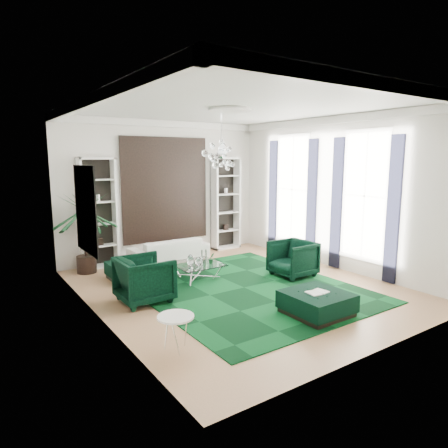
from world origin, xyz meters
TOP-DOWN VIEW (x-y plane):
  - floor at (0.00, 0.00)m, footprint 6.00×7.00m
  - ceiling at (0.00, 0.00)m, footprint 6.00×7.00m
  - wall_back at (0.00, 3.51)m, footprint 6.00×0.02m
  - wall_front at (0.00, -3.51)m, footprint 6.00×0.02m
  - wall_left at (-3.01, 0.00)m, footprint 0.02×7.00m
  - wall_right at (3.01, 0.00)m, footprint 0.02×7.00m
  - crown_molding at (0.00, 0.00)m, footprint 6.00×7.00m
  - ceiling_medallion at (0.00, 0.30)m, footprint 0.90×0.90m
  - tapestry at (0.00, 3.46)m, footprint 2.50×0.06m
  - shelving_left at (-1.95, 3.31)m, footprint 0.90×0.38m
  - shelving_right at (1.95, 3.31)m, footprint 0.90×0.38m
  - painting at (-2.97, 0.60)m, footprint 0.04×1.30m
  - window_near at (2.99, -0.90)m, footprint 0.03×1.10m
  - curtain_near_a at (2.96, -1.68)m, footprint 0.07×0.30m
  - curtain_near_b at (2.96, -0.12)m, footprint 0.07×0.30m
  - window_far at (2.99, 1.50)m, footprint 0.03×1.10m
  - curtain_far_a at (2.96, 0.72)m, footprint 0.07×0.30m
  - curtain_far_b at (2.96, 2.28)m, footprint 0.07×0.30m
  - rug at (0.06, -0.14)m, footprint 4.20×5.00m
  - sofa at (-0.23, 2.86)m, footprint 2.12×0.83m
  - armchair_left at (-2.01, 0.32)m, footprint 0.99×0.96m
  - armchair_right at (1.57, -0.05)m, footprint 0.93×0.91m
  - coffee_table at (-0.42, 1.04)m, footprint 1.06×1.06m
  - ottoman_side at (-1.74, 1.89)m, footprint 0.89×0.89m
  - ottoman_front at (0.24, -2.05)m, footprint 1.04×1.04m
  - book at (0.24, -2.05)m, footprint 0.39×0.26m
  - side_table at (-2.45, -1.82)m, footprint 0.54×0.54m
  - palm at (-2.40, 2.99)m, footprint 1.59×1.59m
  - chandelier at (-0.07, 0.53)m, footprint 0.79×0.79m
  - table_plant at (-0.15, 0.82)m, footprint 0.14×0.12m

SIDE VIEW (x-z plane):
  - floor at x=0.00m, z-range -0.02..0.00m
  - rug at x=0.06m, z-range 0.00..0.02m
  - coffee_table at x=-0.42m, z-range 0.00..0.36m
  - ottoman_side at x=-1.74m, z-range 0.00..0.39m
  - ottoman_front at x=0.24m, z-range 0.00..0.42m
  - side_table at x=-2.45m, z-range 0.00..0.52m
  - sofa at x=-0.23m, z-range 0.00..0.62m
  - armchair_right at x=1.57m, z-range 0.00..0.85m
  - book at x=0.24m, z-range 0.42..0.44m
  - armchair_left at x=-2.01m, z-range 0.00..0.90m
  - table_plant at x=-0.15m, z-range 0.36..0.62m
  - palm at x=-2.40m, z-range 0.00..2.54m
  - shelving_left at x=-1.95m, z-range 0.00..2.80m
  - shelving_right at x=1.95m, z-range 0.00..2.80m
  - curtain_near_a at x=2.96m, z-range 0.02..3.27m
  - curtain_near_b at x=2.96m, z-range 0.02..3.27m
  - curtain_far_a at x=2.96m, z-range 0.02..3.27m
  - curtain_far_b at x=2.96m, z-range 0.02..3.27m
  - painting at x=-2.97m, z-range 1.05..2.65m
  - wall_back at x=0.00m, z-range 0.00..3.80m
  - wall_front at x=0.00m, z-range 0.00..3.80m
  - wall_left at x=-3.01m, z-range 0.00..3.80m
  - wall_right at x=3.01m, z-range 0.00..3.80m
  - tapestry at x=0.00m, z-range 0.50..3.30m
  - window_near at x=2.99m, z-range 0.45..3.35m
  - window_far at x=2.99m, z-range 0.45..3.35m
  - chandelier at x=-0.07m, z-range 2.49..3.21m
  - crown_molding at x=0.00m, z-range 3.61..3.79m
  - ceiling_medallion at x=0.00m, z-range 3.75..3.79m
  - ceiling at x=0.00m, z-range 3.80..3.82m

